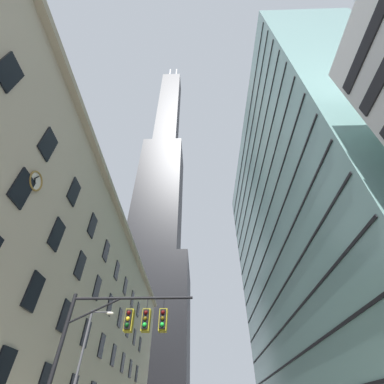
{
  "coord_description": "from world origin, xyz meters",
  "views": [
    {
      "loc": [
        -0.57,
        -8.11,
        1.92
      ],
      "look_at": [
        -1.28,
        18.68,
        25.89
      ],
      "focal_mm": 24.47,
      "sensor_mm": 36.0,
      "label": 1
    }
  ],
  "objects": [
    {
      "name": "station_building",
      "position": [
        -18.47,
        24.31,
        11.71
      ],
      "size": [
        15.62,
        60.63,
        23.47
      ],
      "color": "#BCAF93",
      "rests_on": "ground"
    },
    {
      "name": "dark_skyscraper",
      "position": [
        -19.21,
        89.82,
        69.98
      ],
      "size": [
        29.91,
        29.91,
        233.04
      ],
      "color": "black",
      "rests_on": "ground"
    },
    {
      "name": "traffic_signal_mast",
      "position": [
        -4.4,
        5.79,
        5.22
      ],
      "size": [
        6.41,
        0.63,
        7.0
      ],
      "color": "black",
      "rests_on": "sidewalk_left"
    },
    {
      "name": "street_lamppost",
      "position": [
        -8.68,
        13.02,
        5.08
      ],
      "size": [
        1.81,
        0.32,
        8.47
      ],
      "color": "#47474C",
      "rests_on": "sidewalk_left"
    },
    {
      "name": "glass_office_midrise",
      "position": [
        18.83,
        32.33,
        28.44
      ],
      "size": [
        15.77,
        54.16,
        56.88
      ],
      "color": "gray",
      "rests_on": "ground"
    }
  ]
}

